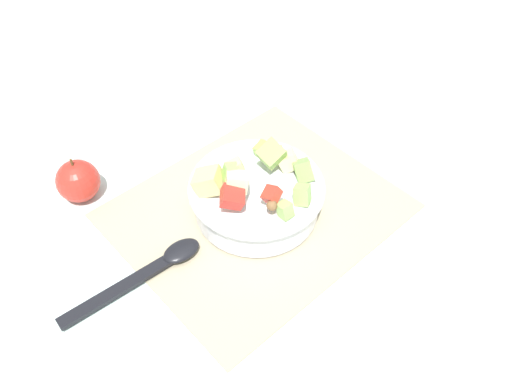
# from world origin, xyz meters

# --- Properties ---
(ground_plane) EXTENTS (2.40, 2.40, 0.00)m
(ground_plane) POSITION_xyz_m (0.00, 0.00, 0.00)
(ground_plane) COLOR silver
(placemat) EXTENTS (0.41, 0.34, 0.01)m
(placemat) POSITION_xyz_m (0.00, 0.00, 0.00)
(placemat) COLOR tan
(placemat) RESTS_ON ground_plane
(salad_bowl) EXTENTS (0.21, 0.21, 0.11)m
(salad_bowl) POSITION_xyz_m (0.00, 0.00, 0.04)
(salad_bowl) COLOR white
(salad_bowl) RESTS_ON placemat
(serving_spoon) EXTENTS (0.22, 0.04, 0.01)m
(serving_spoon) POSITION_xyz_m (0.18, -0.01, 0.01)
(serving_spoon) COLOR black
(serving_spoon) RESTS_ON placemat
(whole_apple) EXTENTS (0.07, 0.07, 0.08)m
(whole_apple) POSITION_xyz_m (0.18, -0.21, 0.03)
(whole_apple) COLOR red
(whole_apple) RESTS_ON ground_plane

